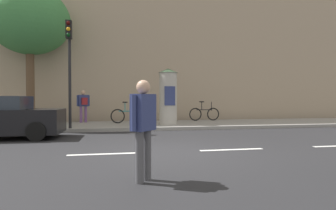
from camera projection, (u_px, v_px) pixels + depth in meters
ground_plane at (170, 152)px, 7.77m from camera, size 80.00×80.00×0.00m
sidewalk_curb at (143, 125)px, 14.64m from camera, size 36.00×4.00×0.15m
lane_markings at (170, 152)px, 7.77m from camera, size 25.80×0.16×0.01m
building_backdrop at (135, 30)px, 19.42m from camera, size 36.00×5.00×11.78m
traffic_light at (69, 56)px, 12.25m from camera, size 0.24×0.45×4.46m
poster_column at (168, 96)px, 14.27m from camera, size 0.93×0.93×2.69m
street_tree at (30, 22)px, 14.65m from camera, size 3.91×3.91×6.77m
pedestrian_with_backpack at (143, 122)px, 4.97m from camera, size 0.47×0.48×1.72m
pedestrian_tallest at (83, 103)px, 15.33m from camera, size 0.62×0.51×1.66m
bicycle_leaning at (204, 114)px, 16.66m from camera, size 1.77×0.11×1.09m
bicycle_upright at (128, 116)px, 14.88m from camera, size 1.77×0.25×1.09m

